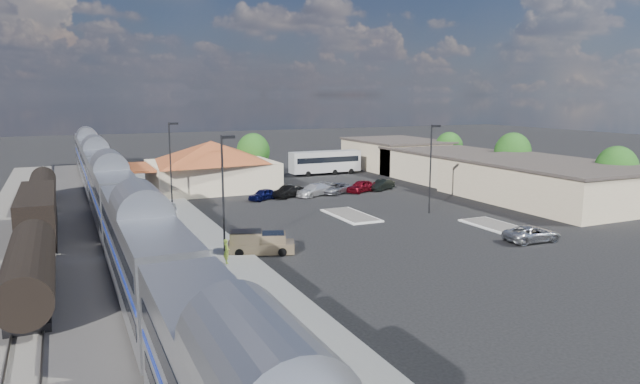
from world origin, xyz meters
name	(u,v)px	position (x,y,z in m)	size (l,w,h in m)	color
ground	(323,224)	(0.00, 0.00, 0.00)	(280.00, 280.00, 0.00)	black
railbed	(77,227)	(-21.00, 8.00, 0.06)	(16.00, 100.00, 0.12)	#4C4944
platform	(181,222)	(-12.00, 6.00, 0.09)	(5.50, 92.00, 0.18)	gray
passenger_train	(111,197)	(-18.00, 6.54, 2.87)	(3.00, 104.00, 5.55)	silver
freight_cars	(38,216)	(-24.00, 4.85, 1.93)	(2.80, 46.00, 4.00)	black
station_depot	(211,165)	(-4.56, 24.00, 3.13)	(18.35, 12.24, 6.20)	#C9B393
buildings_east	(466,167)	(28.00, 14.28, 2.27)	(14.40, 51.40, 4.80)	#C6B28C
traffic_island_south	(351,215)	(4.00, 2.00, 0.10)	(3.30, 7.50, 0.21)	silver
traffic_island_north	(499,226)	(14.00, -8.00, 0.10)	(3.30, 7.50, 0.21)	silver
lamp_plat_s	(224,184)	(-10.90, -6.00, 5.34)	(1.08, 0.25, 9.00)	black
lamp_plat_n	(171,156)	(-10.90, 16.00, 5.34)	(1.08, 0.25, 9.00)	black
lamp_lot	(431,161)	(12.10, 0.00, 5.34)	(1.08, 0.25, 9.00)	black
tree_east_a	(616,169)	(34.00, -4.00, 3.89)	(4.56, 4.56, 6.42)	#382314
tree_east_b	(513,153)	(34.00, 12.00, 4.22)	(4.94, 4.94, 6.96)	#382314
tree_east_c	(449,147)	(34.00, 26.00, 3.76)	(4.41, 4.41, 6.21)	#382314
tree_depot	(253,151)	(3.00, 30.00, 4.02)	(4.71, 4.71, 6.63)	#382314
pickup_truck	(261,243)	(-8.50, -7.25, 0.82)	(5.32, 3.39, 1.73)	tan
suv	(532,234)	(12.93, -13.11, 0.67)	(2.24, 4.85, 1.35)	#A6A9AE
coach_bus	(325,161)	(14.51, 30.48, 2.04)	(11.03, 2.45, 3.54)	silver
person_a	(226,251)	(-11.71, -9.20, 1.06)	(0.64, 0.42, 1.76)	#A4C73E
person_b	(174,212)	(-12.55, 6.28, 1.07)	(0.87, 0.68, 1.78)	silver
parked_car_a	(263,194)	(-1.03, 14.11, 0.65)	(1.53, 3.80, 1.29)	#0D1041
parked_car_b	(288,191)	(2.17, 14.41, 0.71)	(1.51, 4.34, 1.43)	black
parked_car_c	(314,190)	(5.37, 14.11, 0.74)	(2.07, 5.09, 1.48)	silver
parked_car_d	(337,188)	(8.57, 14.41, 0.65)	(2.16, 4.69, 1.30)	gray
parked_car_e	(361,186)	(11.77, 14.11, 0.75)	(1.77, 4.41, 1.50)	maroon
parked_car_f	(382,185)	(14.97, 14.41, 0.67)	(1.41, 4.05, 1.34)	black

